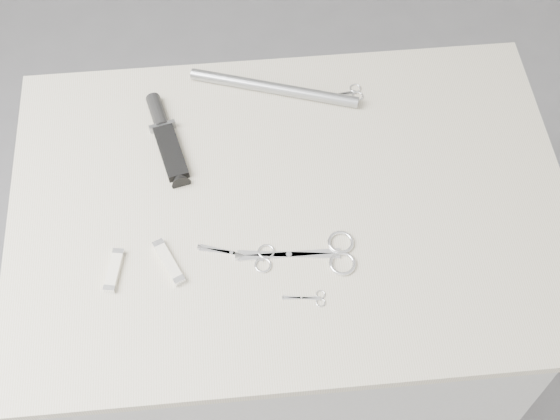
{
  "coord_description": "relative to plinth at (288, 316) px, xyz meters",
  "views": [
    {
      "loc": [
        -0.09,
        -0.76,
        2.07
      ],
      "look_at": [
        -0.02,
        -0.02,
        0.92
      ],
      "focal_mm": 50.0,
      "sensor_mm": 36.0,
      "label": 1
    }
  ],
  "objects": [
    {
      "name": "ground",
      "position": [
        0.0,
        0.0,
        -0.46
      ],
      "size": [
        4.0,
        4.0,
        0.01
      ],
      "primitive_type": "cube",
      "color": "gray",
      "rests_on": "ground"
    },
    {
      "name": "plinth",
      "position": [
        0.0,
        0.0,
        0.0
      ],
      "size": [
        0.9,
        0.6,
        0.9
      ],
      "primitive_type": "cube",
      "color": "silver",
      "rests_on": "ground"
    },
    {
      "name": "display_board",
      "position": [
        0.0,
        0.0,
        0.46
      ],
      "size": [
        1.0,
        0.7,
        0.02
      ],
      "primitive_type": "cube",
      "color": "beige",
      "rests_on": "plinth"
    },
    {
      "name": "large_shears",
      "position": [
        0.04,
        -0.11,
        0.47
      ],
      "size": [
        0.2,
        0.09,
        0.01
      ],
      "rotation": [
        0.0,
        0.0,
        -0.07
      ],
      "color": "white",
      "rests_on": "display_board"
    },
    {
      "name": "embroidery_scissors_a",
      "position": [
        -0.08,
        -0.11,
        0.47
      ],
      "size": [
        0.13,
        0.07,
        0.0
      ],
      "rotation": [
        0.0,
        0.0,
        -0.29
      ],
      "color": "white",
      "rests_on": "display_board"
    },
    {
      "name": "embroidery_scissors_b",
      "position": [
        0.13,
        0.24,
        0.47
      ],
      "size": [
        0.1,
        0.04,
        0.0
      ],
      "rotation": [
        0.0,
        0.0,
        0.08
      ],
      "color": "white",
      "rests_on": "display_board"
    },
    {
      "name": "tiny_scissors",
      "position": [
        0.01,
        -0.19,
        0.47
      ],
      "size": [
        0.07,
        0.03,
        0.0
      ],
      "rotation": [
        0.0,
        0.0,
        -0.12
      ],
      "color": "white",
      "rests_on": "display_board"
    },
    {
      "name": "sheathed_knife",
      "position": [
        -0.22,
        0.17,
        0.48
      ],
      "size": [
        0.08,
        0.2,
        0.03
      ],
      "rotation": [
        0.0,
        0.0,
        1.81
      ],
      "color": "black",
      "rests_on": "display_board"
    },
    {
      "name": "pocket_knife_a",
      "position": [
        -0.31,
        -0.11,
        0.47
      ],
      "size": [
        0.03,
        0.08,
        0.01
      ],
      "rotation": [
        0.0,
        0.0,
        1.37
      ],
      "color": "white",
      "rests_on": "display_board"
    },
    {
      "name": "pocket_knife_b",
      "position": [
        -0.22,
        -0.11,
        0.48
      ],
      "size": [
        0.06,
        0.09,
        0.01
      ],
      "rotation": [
        0.0,
        0.0,
        2.0
      ],
      "color": "white",
      "rests_on": "display_board"
    },
    {
      "name": "metal_rail",
      "position": [
        -0.01,
        0.26,
        0.48
      ],
      "size": [
        0.32,
        0.13,
        0.02
      ],
      "primitive_type": "cylinder",
      "rotation": [
        0.0,
        1.57,
        -0.32
      ],
      "color": "#989BA1",
      "rests_on": "display_board"
    }
  ]
}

